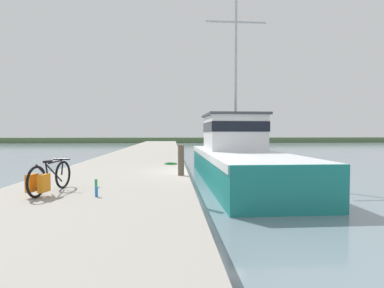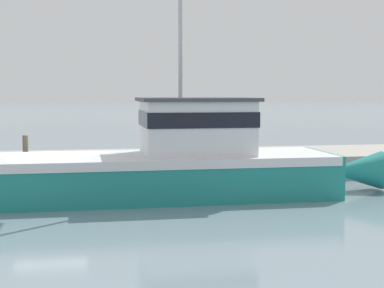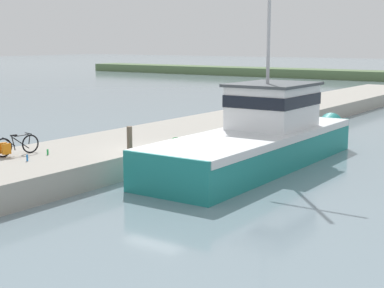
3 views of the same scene
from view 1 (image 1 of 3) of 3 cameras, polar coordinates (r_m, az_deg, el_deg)
ground_plane at (r=11.14m, az=2.63°, el=-9.97°), size 320.00×320.00×0.00m
dock_pier at (r=11.15m, az=-13.72°, el=-7.61°), size 4.92×80.00×0.92m
far_shoreline at (r=77.99m, az=19.82°, el=0.75°), size 180.00×5.00×1.21m
fishing_boat_main at (r=15.25m, az=8.51°, el=-2.14°), size 3.59×14.48×9.50m
boat_red_outer at (r=44.12m, az=9.33°, el=0.22°), size 2.29×5.76×4.50m
bicycle_touring at (r=7.71m, az=-25.92°, el=-5.99°), size 0.60×1.80×0.78m
mooring_post at (r=9.94m, az=-2.11°, el=-3.10°), size 0.21×0.21×1.02m
hose_coil at (r=13.56m, az=-4.08°, el=-3.74°), size 0.57×0.57×0.05m
water_bottle_on_curb at (r=7.03m, az=-17.75°, el=-8.63°), size 0.06×0.06×0.23m
water_bottle_by_bike at (r=8.25m, az=-17.81°, el=-7.11°), size 0.07×0.07×0.21m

